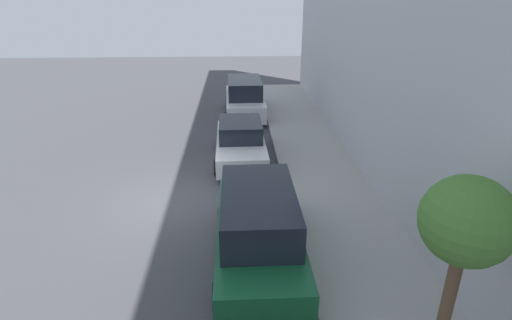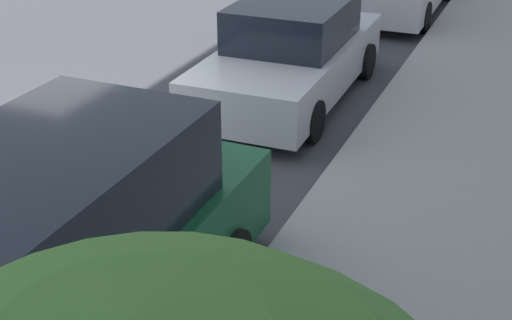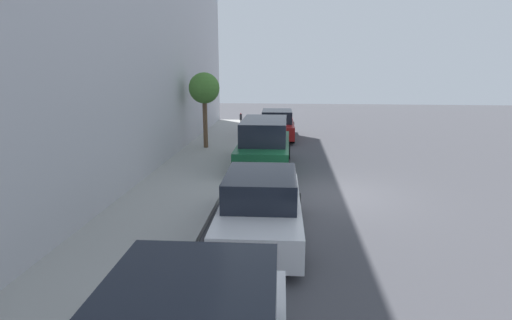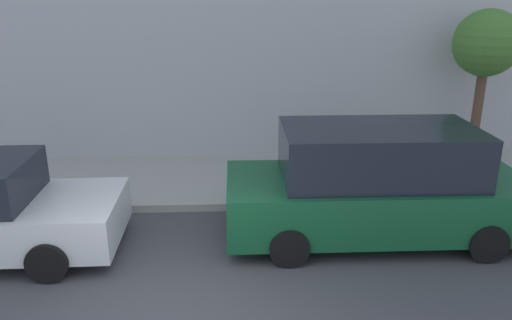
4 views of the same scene
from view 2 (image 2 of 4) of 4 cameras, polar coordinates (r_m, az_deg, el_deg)
name	(u,v)px [view 2 (image 2 of 4)]	position (r m, az deg, el deg)	size (l,w,h in m)	color
ground_plane	(53,159)	(9.79, -15.95, 0.09)	(60.00, 60.00, 0.00)	#424247
sidewalk	(429,232)	(7.90, 13.64, -5.65)	(2.88, 32.00, 0.15)	#9E9E99
parked_minivan_second	(42,269)	(5.89, -16.76, -8.35)	(2.02, 4.91, 1.90)	#14512D
parked_sedan_third	(291,54)	(11.20, 2.79, 8.47)	(1.92, 4.53, 1.54)	silver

